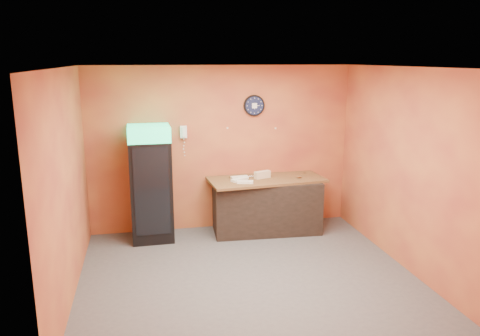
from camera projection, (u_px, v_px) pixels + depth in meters
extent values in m
plane|color=#47474C|center=(247.00, 275.00, 6.43)|extent=(4.50, 4.50, 0.00)
cube|color=#D47C3C|center=(222.00, 148.00, 8.01)|extent=(4.50, 0.02, 2.80)
cube|color=#D47C3C|center=(66.00, 186.00, 5.66)|extent=(0.02, 4.00, 2.80)
cube|color=#D47C3C|center=(404.00, 168.00, 6.56)|extent=(0.02, 4.00, 2.80)
cube|color=white|center=(248.00, 67.00, 5.79)|extent=(4.50, 4.00, 0.02)
cube|color=black|center=(151.00, 190.00, 7.57)|extent=(0.67, 0.67, 1.64)
cube|color=#1BE88A|center=(149.00, 133.00, 7.35)|extent=(0.67, 0.67, 0.23)
cube|color=black|center=(151.00, 192.00, 7.23)|extent=(0.54, 0.03, 1.41)
cube|color=black|center=(266.00, 206.00, 7.99)|extent=(1.82, 0.89, 0.89)
cylinder|color=black|center=(254.00, 105.00, 7.94)|extent=(0.36, 0.05, 0.36)
cylinder|color=#0F1433|center=(254.00, 106.00, 7.91)|extent=(0.31, 0.01, 0.31)
cube|color=white|center=(255.00, 106.00, 7.90)|extent=(0.09, 0.00, 0.09)
cube|color=white|center=(183.00, 132.00, 7.77)|extent=(0.11, 0.06, 0.20)
cube|color=white|center=(184.00, 132.00, 7.72)|extent=(0.05, 0.04, 0.17)
cube|color=brown|center=(266.00, 180.00, 7.89)|extent=(1.99, 0.99, 0.04)
cube|color=beige|center=(262.00, 176.00, 7.90)|extent=(0.30, 0.18, 0.06)
cube|color=beige|center=(262.00, 173.00, 7.89)|extent=(0.30, 0.18, 0.06)
cube|color=white|center=(239.00, 180.00, 7.72)|extent=(0.30, 0.24, 0.04)
cube|color=white|center=(245.00, 182.00, 7.58)|extent=(0.28, 0.16, 0.04)
cube|color=white|center=(240.00, 177.00, 7.86)|extent=(0.30, 0.15, 0.04)
cylinder|color=silver|center=(258.00, 175.00, 7.98)|extent=(0.07, 0.07, 0.07)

